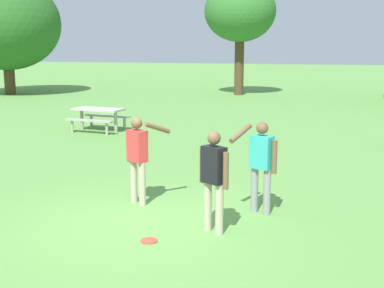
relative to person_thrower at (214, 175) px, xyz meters
The scene contains 8 objects.
ground_plane 1.54m from the person_thrower, behind, with size 120.00×120.00×0.00m, color #609947.
person_thrower is the anchor object (origin of this frame).
person_catcher 2.00m from the person_thrower, 145.01° to the left, with size 0.83×0.54×1.64m.
person_bystander 1.26m from the person_thrower, 59.75° to the left, with size 0.81×0.58×1.64m.
frisbee 1.42m from the person_thrower, 145.28° to the right, with size 0.26×0.26×0.03m, color #E04733.
picnic_table_near 10.07m from the person_thrower, 123.20° to the left, with size 1.90×1.67×0.77m.
tree_tall_left 24.28m from the person_thrower, 129.14° to the left, with size 6.00×6.00×6.46m.
tree_broad_center 21.75m from the person_thrower, 96.76° to the left, with size 3.91×3.91×6.24m.
Camera 1 is at (2.64, -7.93, 3.02)m, focal length 48.65 mm.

